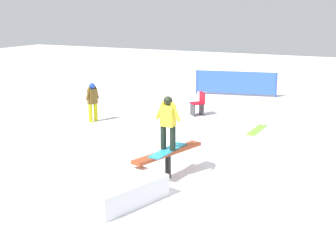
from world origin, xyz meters
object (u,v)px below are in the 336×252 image
Objects in this scene: rail_feature at (168,155)px; bystander_brown at (93,100)px; main_rider_on_rail at (168,125)px; loose_snowboard_lime at (257,130)px; folding_chair at (198,104)px.

rail_feature is 6.16m from bystander_brown.
main_rider_on_rail is 0.92× the size of loose_snowboard_lime.
folding_chair reaches higher than loose_snowboard_lime.
main_rider_on_rail is 6.68m from folding_chair.
main_rider_on_rail is at bearing -117.45° from bystander_brown.
loose_snowboard_lime is (5.18, -0.72, -1.27)m from main_rider_on_rail.
bystander_brown is 1.55× the size of folding_chair.
rail_feature is at bearing -29.90° from folding_chair.
loose_snowboard_lime is at bearing 19.01° from folding_chair.
bystander_brown is at bearing -95.65° from folding_chair.
folding_chair is at bearing -113.73° from loose_snowboard_lime.
main_rider_on_rail reaches higher than loose_snowboard_lime.
main_rider_on_rail is (0.00, 0.00, 0.73)m from rail_feature.
rail_feature reaches higher than loose_snowboard_lime.
folding_chair is at bearing 20.03° from main_rider_on_rail.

